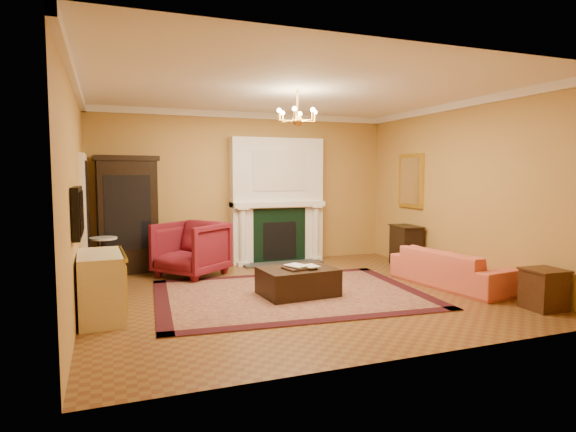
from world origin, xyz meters
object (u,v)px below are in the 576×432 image
commode (101,286)px  leather_ottoman (298,281)px  wingback_armchair (191,246)px  pedestal_table (104,257)px  console_table (406,247)px  china_cabinet (128,217)px  end_table (544,290)px  coral_sofa (452,262)px

commode → leather_ottoman: 2.70m
wingback_armchair → leather_ottoman: (1.23, -1.94, -0.31)m
wingback_armchair → pedestal_table: (-1.42, -0.15, -0.08)m
wingback_armchair → commode: bearing=-74.5°
wingback_armchair → console_table: 4.09m
china_cabinet → commode: (-0.44, -2.80, -0.60)m
china_cabinet → commode: size_ratio=1.84×
wingback_armchair → pedestal_table: bearing=-123.7°
end_table → wingback_armchair: bearing=136.8°
console_table → leather_ottoman: (-2.83, -1.40, -0.17)m
wingback_armchair → end_table: bearing=7.0°
china_cabinet → leather_ottoman: bearing=-54.5°
end_table → console_table: (0.06, 3.21, 0.12)m
pedestal_table → end_table: pedestal_table is taller
coral_sofa → end_table: (0.26, -1.49, -0.14)m
commode → console_table: (5.51, 1.56, -0.03)m
commode → china_cabinet: bearing=78.9°
china_cabinet → wingback_armchair: (1.01, -0.70, -0.48)m
china_cabinet → end_table: 6.74m
coral_sofa → console_table: size_ratio=2.66×
wingback_armchair → end_table: 5.49m
leather_ottoman → pedestal_table: bearing=141.8°
commode → end_table: commode is taller
console_table → leather_ottoman: 3.16m
china_cabinet → leather_ottoman: 3.55m
pedestal_table → commode: bearing=-90.9°
wingback_armchair → console_table: (4.06, -0.54, -0.15)m
end_table → console_table: console_table is taller
console_table → commode: bearing=-155.3°
commode → end_table: bearing=-18.9°
pedestal_table → leather_ottoman: bearing=-33.9°
china_cabinet → end_table: bearing=-46.4°
coral_sofa → wingback_armchair: bearing=51.1°
console_table → china_cabinet: bearing=175.1°
pedestal_table → leather_ottoman: pedestal_table is taller
pedestal_table → coral_sofa: (5.16, -2.11, -0.05)m
end_table → leather_ottoman: (-2.77, 1.81, -0.04)m
commode → end_table: 5.70m
coral_sofa → end_table: size_ratio=3.94×
china_cabinet → wingback_armchair: china_cabinet is taller
china_cabinet → wingback_armchair: 1.32m
console_table → leather_ottoman: console_table is taller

